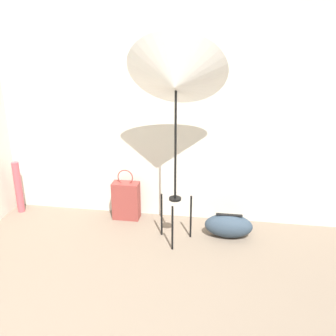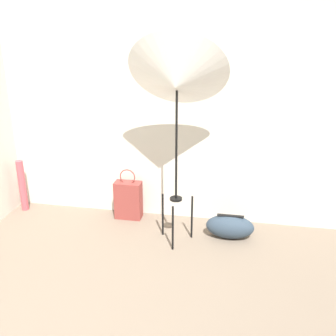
# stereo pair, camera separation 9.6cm
# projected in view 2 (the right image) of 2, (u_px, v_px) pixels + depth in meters

# --- Properties ---
(wall_back) EXTENTS (8.00, 0.05, 2.60)m
(wall_back) POSITION_uv_depth(u_px,v_px,m) (162.00, 101.00, 4.08)
(wall_back) COLOR beige
(wall_back) RESTS_ON ground_plane
(photo_umbrella) EXTENTS (0.91, 0.74, 2.02)m
(photo_umbrella) POSITION_uv_depth(u_px,v_px,m) (177.00, 80.00, 3.42)
(photo_umbrella) COLOR black
(photo_umbrella) RESTS_ON ground_plane
(tote_bag) EXTENTS (0.29, 0.15, 0.58)m
(tote_bag) POSITION_uv_depth(u_px,v_px,m) (128.00, 200.00, 4.36)
(tote_bag) COLOR brown
(tote_bag) RESTS_ON ground_plane
(duffel_bag) EXTENTS (0.49, 0.24, 0.25)m
(duffel_bag) POSITION_uv_depth(u_px,v_px,m) (230.00, 227.00, 3.99)
(duffel_bag) COLOR #2D3D4C
(duffel_bag) RESTS_ON ground_plane
(paper_roll) EXTENTS (0.08, 0.08, 0.61)m
(paper_roll) POSITION_uv_depth(u_px,v_px,m) (22.00, 186.00, 4.52)
(paper_roll) COLOR #BC4C56
(paper_roll) RESTS_ON ground_plane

